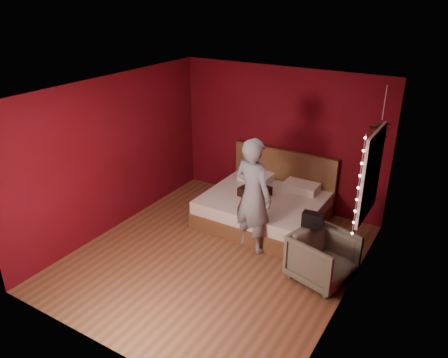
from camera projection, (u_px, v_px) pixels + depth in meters
floor at (216, 256)px, 6.82m from camera, size 4.50×4.50×0.00m
room_walls at (215, 156)px, 6.14m from camera, size 4.04×4.54×2.62m
window at (371, 174)px, 5.98m from camera, size 0.05×0.97×1.27m
fairy_lights at (358, 188)px, 5.58m from camera, size 0.04×0.04×1.45m
bed at (266, 206)px, 7.75m from camera, size 2.02×1.72×1.11m
person at (253, 196)px, 6.66m from camera, size 0.76×0.59×1.86m
armchair at (323, 257)px, 6.14m from camera, size 0.98×0.96×0.73m
handbag at (313, 220)px, 6.16m from camera, size 0.32×0.18×0.22m
throw_pillow at (255, 191)px, 7.60m from camera, size 0.52×0.52×0.16m
hanging_plant at (380, 133)px, 6.35m from camera, size 0.37×0.33×0.89m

